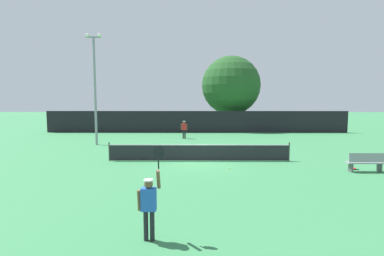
# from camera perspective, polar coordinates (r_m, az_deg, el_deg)

# --- Properties ---
(ground_plane) EXTENTS (120.00, 120.00, 0.00)m
(ground_plane) POSITION_cam_1_polar(r_m,az_deg,el_deg) (17.77, 1.30, -6.09)
(ground_plane) COLOR #387F4C
(tennis_net) EXTENTS (10.39, 0.08, 1.07)m
(tennis_net) POSITION_cam_1_polar(r_m,az_deg,el_deg) (17.68, 1.30, -4.47)
(tennis_net) COLOR #232328
(tennis_net) RESTS_ON ground
(perimeter_fence) EXTENTS (31.28, 0.12, 2.24)m
(perimeter_fence) POSITION_cam_1_polar(r_m,az_deg,el_deg) (31.95, 0.90, 1.17)
(perimeter_fence) COLOR black
(perimeter_fence) RESTS_ON ground
(player_serving) EXTENTS (0.67, 0.38, 2.42)m
(player_serving) POSITION_cam_1_polar(r_m,az_deg,el_deg) (8.01, -7.93, -13.11)
(player_serving) COLOR blue
(player_serving) RESTS_ON ground
(player_receiving) EXTENTS (0.57, 0.23, 1.55)m
(player_receiving) POSITION_cam_1_polar(r_m,az_deg,el_deg) (27.23, -1.48, 0.01)
(player_receiving) COLOR red
(player_receiving) RESTS_ON ground
(tennis_ball) EXTENTS (0.07, 0.07, 0.07)m
(tennis_ball) POSITION_cam_1_polar(r_m,az_deg,el_deg) (15.87, 7.00, -7.44)
(tennis_ball) COLOR #CCE033
(tennis_ball) RESTS_ON ground
(spare_racket) EXTENTS (0.28, 0.52, 0.04)m
(spare_racket) POSITION_cam_1_polar(r_m,az_deg,el_deg) (17.89, 27.71, -6.61)
(spare_racket) COLOR black
(spare_racket) RESTS_ON ground
(courtside_bench) EXTENTS (1.80, 0.44, 0.95)m
(courtside_bench) POSITION_cam_1_polar(r_m,az_deg,el_deg) (17.28, 29.55, -5.55)
(courtside_bench) COLOR gray
(courtside_bench) RESTS_ON ground
(light_pole) EXTENTS (1.18, 0.28, 8.38)m
(light_pole) POSITION_cam_1_polar(r_m,az_deg,el_deg) (24.62, -17.57, 8.05)
(light_pole) COLOR gray
(light_pole) RESTS_ON ground
(large_tree) EXTENTS (6.64, 6.64, 8.33)m
(large_tree) POSITION_cam_1_polar(r_m,az_deg,el_deg) (35.54, 7.24, 7.83)
(large_tree) COLOR brown
(large_tree) RESTS_ON ground
(parked_car_near) EXTENTS (1.92, 4.20, 1.69)m
(parked_car_near) POSITION_cam_1_polar(r_m,az_deg,el_deg) (39.24, -3.68, 1.49)
(parked_car_near) COLOR red
(parked_car_near) RESTS_ON ground
(parked_car_mid) EXTENTS (1.98, 4.24, 1.69)m
(parked_car_mid) POSITION_cam_1_polar(r_m,az_deg,el_deg) (39.51, 4.58, 1.51)
(parked_car_mid) COLOR navy
(parked_car_mid) RESTS_ON ground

